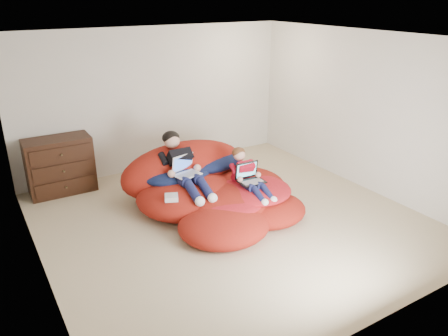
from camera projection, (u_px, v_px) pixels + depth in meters
room_shell at (231, 206)px, 6.13m from camera, size 5.10×5.10×2.77m
dresser at (60, 166)px, 6.94m from camera, size 1.01×0.57×0.91m
beanbag_pile at (211, 189)px, 6.53m from camera, size 2.40×2.45×0.93m
cream_pillow at (161, 156)px, 6.86m from camera, size 0.45×0.29×0.29m
older_boy at (182, 164)px, 6.36m from camera, size 0.36×1.26×0.76m
younger_boy at (247, 173)px, 6.29m from camera, size 0.29×0.92×0.60m
laptop_white at (185, 169)px, 6.29m from camera, size 0.41×0.38×0.27m
laptop_black at (249, 177)px, 6.26m from camera, size 0.37×0.30×0.27m
power_adapter at (171, 197)px, 5.94m from camera, size 0.24×0.24×0.07m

